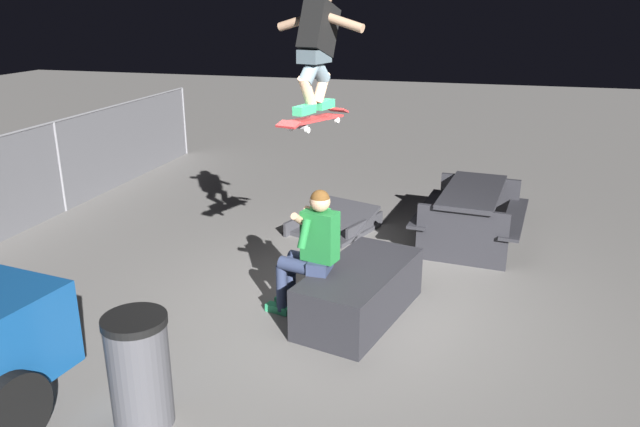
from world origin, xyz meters
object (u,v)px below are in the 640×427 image
object	(u,v)px
skater_airborne	(317,43)
picnic_table_back	(472,207)
trash_bin	(140,371)
ledge_box_main	(360,292)
person_sitting_on_ledge	(310,246)
kicker_ramp	(334,226)
skateboard	(315,119)

from	to	relation	value
skater_airborne	picnic_table_back	distance (m)	3.54
skater_airborne	trash_bin	xyz separation A→B (m)	(-2.12, 0.78, -2.25)
ledge_box_main	skater_airborne	world-z (taller)	skater_airborne
ledge_box_main	person_sitting_on_ledge	world-z (taller)	person_sitting_on_ledge
ledge_box_main	person_sitting_on_ledge	size ratio (longest dim) A/B	1.16
kicker_ramp	trash_bin	world-z (taller)	trash_bin
trash_bin	skater_airborne	bearing A→B (deg)	-20.19
person_sitting_on_ledge	trash_bin	xyz separation A→B (m)	(-1.96, 0.75, -0.32)
kicker_ramp	skateboard	bearing A→B (deg)	-170.39
ledge_box_main	trash_bin	xyz separation A→B (m)	(-2.11, 1.23, 0.19)
ledge_box_main	skater_airborne	bearing A→B (deg)	88.76
person_sitting_on_ledge	kicker_ramp	xyz separation A→B (m)	(2.51, 0.39, -0.70)
skater_airborne	trash_bin	world-z (taller)	skater_airborne
person_sitting_on_ledge	skater_airborne	bearing A→B (deg)	-10.96
kicker_ramp	person_sitting_on_ledge	bearing A→B (deg)	-171.16
picnic_table_back	person_sitting_on_ledge	bearing A→B (deg)	149.99
person_sitting_on_ledge	trash_bin	world-z (taller)	person_sitting_on_ledge
person_sitting_on_ledge	picnic_table_back	distance (m)	2.94
ledge_box_main	kicker_ramp	world-z (taller)	ledge_box_main
kicker_ramp	ledge_box_main	bearing A→B (deg)	-159.73
skateboard	skater_airborne	distance (m)	0.69
skater_airborne	kicker_ramp	xyz separation A→B (m)	(2.35, 0.42, -2.64)
kicker_ramp	picnic_table_back	bearing A→B (deg)	-89.04
skateboard	ledge_box_main	bearing A→B (deg)	-84.44
ledge_box_main	skater_airborne	xyz separation A→B (m)	(0.01, 0.45, 2.44)
skater_airborne	kicker_ramp	distance (m)	3.55
person_sitting_on_ledge	skater_airborne	world-z (taller)	skater_airborne
ledge_box_main	picnic_table_back	xyz separation A→B (m)	(2.39, -0.98, 0.23)
skateboard	trash_bin	distance (m)	2.70
skateboard	kicker_ramp	size ratio (longest dim) A/B	0.81
skateboard	trash_bin	bearing A→B (deg)	159.66
ledge_box_main	picnic_table_back	distance (m)	2.59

